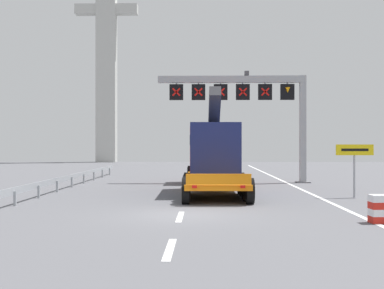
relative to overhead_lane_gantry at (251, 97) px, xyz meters
name	(u,v)px	position (x,y,z in m)	size (l,w,h in m)	color
ground	(183,215)	(-3.88, -15.57, -5.65)	(112.00, 112.00, 0.00)	#5B5B60
lane_markings	(192,179)	(-3.96, 3.02, -5.64)	(0.20, 51.79, 0.01)	silver
edge_line_right	(296,187)	(2.32, -3.57, -5.64)	(0.20, 63.00, 0.01)	silver
overhead_lane_gantry	(251,97)	(0.00, 0.00, 0.00)	(10.00, 0.90, 7.36)	#9EA0A5
heavy_haul_truck_orange	(212,154)	(-2.65, -4.85, -3.66)	(3.16, 14.09, 5.30)	orange
exit_sign_yellow	(355,156)	(3.98, -9.54, -3.70)	(1.76, 0.15, 2.51)	#9EA0A5
guardrail_left	(71,178)	(-10.91, -4.02, -5.09)	(0.13, 27.10, 0.76)	#999EA3
bridge_pylon_distant	(107,36)	(-17.11, 39.58, 12.51)	(9.00, 2.00, 35.52)	#B7B7B2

